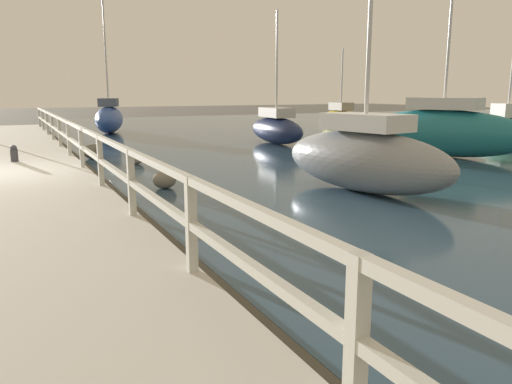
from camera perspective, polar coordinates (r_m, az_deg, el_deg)
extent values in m
cube|color=beige|center=(2.87, 11.41, -16.36)|extent=(0.10, 0.10, 1.00)
cube|color=beige|center=(5.12, -7.41, -3.70)|extent=(0.10, 0.10, 1.00)
cube|color=beige|center=(7.67, -14.06, 1.10)|extent=(0.10, 0.10, 1.00)
cube|color=beige|center=(10.29, -17.36, 3.49)|extent=(0.10, 0.10, 1.00)
cube|color=beige|center=(12.95, -19.32, 4.89)|extent=(0.10, 0.10, 1.00)
cube|color=beige|center=(15.62, -20.62, 5.81)|extent=(0.10, 0.10, 1.00)
cube|color=beige|center=(18.30, -21.54, 6.47)|extent=(0.10, 0.10, 1.00)
cube|color=beige|center=(20.99, -22.23, 6.95)|extent=(0.10, 0.10, 1.00)
cube|color=beige|center=(23.67, -22.76, 7.32)|extent=(0.10, 0.10, 1.00)
cube|color=beige|center=(26.36, -23.18, 7.62)|extent=(0.10, 0.10, 1.00)
cube|color=beige|center=(29.06, -23.53, 7.86)|extent=(0.10, 0.10, 1.00)
cube|color=beige|center=(12.91, -19.46, 6.92)|extent=(0.09, 32.50, 0.08)
cube|color=beige|center=(12.95, -19.32, 4.89)|extent=(0.09, 32.50, 0.08)
ellipsoid|color=#666056|center=(17.04, -18.17, 4.43)|extent=(0.64, 0.57, 0.48)
ellipsoid|color=slate|center=(11.38, -10.42, 1.39)|extent=(0.53, 0.48, 0.40)
ellipsoid|color=#666056|center=(18.78, -18.23, 4.72)|extent=(0.37, 0.33, 0.28)
ellipsoid|color=gray|center=(15.35, -13.61, 3.76)|extent=(0.49, 0.44, 0.37)
cylinder|color=#333338|center=(14.70, -25.90, 3.77)|extent=(0.19, 0.19, 0.32)
sphere|color=#333338|center=(14.67, -25.97, 4.52)|extent=(0.17, 0.17, 0.17)
ellipsoid|color=gray|center=(11.03, 12.25, 3.46)|extent=(2.24, 4.62, 1.32)
cube|color=silver|center=(10.95, 12.43, 7.81)|extent=(1.34, 2.03, 0.36)
cylinder|color=silver|center=(10.99, 12.86, 17.40)|extent=(0.09, 0.09, 4.03)
ellipsoid|color=#1E707A|center=(17.90, 20.52, 6.34)|extent=(3.16, 5.93, 1.55)
cube|color=silver|center=(17.85, 20.74, 9.44)|extent=(1.61, 2.49, 0.39)
cylinder|color=silver|center=(17.99, 21.35, 17.81)|extent=(0.09, 0.09, 5.65)
ellipsoid|color=gold|center=(31.85, 9.65, 8.31)|extent=(1.67, 4.21, 0.99)
cube|color=#9E937F|center=(31.82, 9.70, 9.63)|extent=(1.04, 1.73, 0.48)
cylinder|color=silver|center=(31.82, 9.80, 12.55)|extent=(0.09, 0.09, 3.72)
ellipsoid|color=#192347|center=(20.97, 2.33, 7.05)|extent=(1.49, 4.27, 1.09)
cube|color=beige|center=(20.93, 2.35, 9.07)|extent=(0.97, 1.86, 0.39)
cylinder|color=silver|center=(20.94, 2.39, 14.34)|extent=(0.09, 0.09, 4.24)
ellipsoid|color=#2D4C9E|center=(27.63, -16.41, 7.94)|extent=(2.66, 5.05, 1.36)
cube|color=#4C566B|center=(27.60, -16.52, 9.79)|extent=(1.27, 1.54, 0.43)
cylinder|color=silver|center=(27.69, -16.87, 15.88)|extent=(0.09, 0.09, 6.31)
ellipsoid|color=#236B42|center=(24.74, 26.70, 6.44)|extent=(2.19, 3.40, 1.02)
cube|color=silver|center=(24.70, 26.87, 8.32)|extent=(1.26, 1.16, 0.61)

